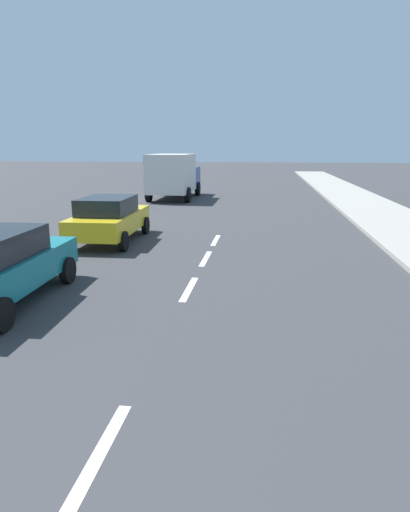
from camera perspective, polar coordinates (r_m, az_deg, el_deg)
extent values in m
plane|color=#38383A|center=(17.24, 2.10, 3.35)|extent=(160.00, 160.00, 0.00)
cube|color=#9E998E|center=(19.93, 24.18, 3.78)|extent=(3.60, 80.00, 0.14)
cube|color=white|center=(5.27, -13.71, -23.94)|extent=(0.16, 1.80, 0.01)
cube|color=white|center=(10.16, -2.10, -4.34)|extent=(0.16, 1.80, 0.01)
cube|color=white|center=(12.89, 0.09, -0.33)|extent=(0.16, 1.80, 0.01)
cube|color=white|center=(15.44, 1.41, 2.09)|extent=(0.16, 1.80, 0.01)
cylinder|color=black|center=(11.04, -17.59, -1.78)|extent=(0.20, 0.65, 0.64)
cylinder|color=black|center=(8.59, -25.17, -7.01)|extent=(0.20, 0.65, 0.64)
cube|color=gold|center=(15.56, -12.36, 4.43)|extent=(1.93, 4.33, 0.64)
cube|color=black|center=(15.27, -12.73, 6.51)|extent=(1.65, 2.27, 0.56)
cylinder|color=black|center=(17.27, -13.64, 4.05)|extent=(0.20, 0.65, 0.64)
cylinder|color=black|center=(16.75, -7.82, 4.02)|extent=(0.20, 0.65, 0.64)
cylinder|color=black|center=(14.61, -17.41, 2.02)|extent=(0.20, 0.65, 0.64)
cylinder|color=black|center=(14.00, -10.64, 1.91)|extent=(0.20, 0.65, 0.64)
cube|color=#23478C|center=(30.31, -3.22, 10.28)|extent=(2.40, 2.34, 1.40)
cube|color=silver|center=(27.36, -4.44, 10.79)|extent=(2.40, 4.16, 2.30)
cylinder|color=black|center=(30.49, -5.49, 8.84)|extent=(0.28, 0.90, 0.90)
cylinder|color=black|center=(30.04, -0.97, 8.83)|extent=(0.28, 0.90, 0.90)
cylinder|color=black|center=(26.73, -7.40, 8.05)|extent=(0.28, 0.90, 0.90)
cylinder|color=black|center=(26.21, -2.28, 8.04)|extent=(0.28, 0.90, 0.90)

